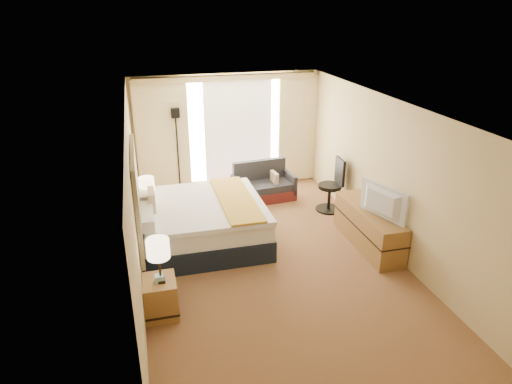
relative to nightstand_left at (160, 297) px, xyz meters
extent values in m
cube|color=#5B1E1A|center=(1.87, 1.05, -0.28)|extent=(4.20, 7.00, 0.02)
cube|color=silver|center=(1.87, 1.05, 2.33)|extent=(4.20, 7.00, 0.02)
cube|color=tan|center=(1.87, 4.55, 1.02)|extent=(4.20, 0.02, 2.60)
cube|color=tan|center=(1.87, -2.45, 1.02)|extent=(4.20, 0.02, 2.60)
cube|color=tan|center=(-0.23, 1.05, 1.02)|extent=(0.02, 7.00, 2.60)
cube|color=tan|center=(3.97, 1.05, 1.02)|extent=(0.02, 7.00, 2.60)
cube|color=black|center=(-0.19, 1.25, 1.01)|extent=(0.06, 1.85, 1.50)
cube|color=brown|center=(0.00, 0.00, 0.00)|extent=(0.45, 0.52, 0.55)
cube|color=brown|center=(0.00, 2.50, 0.00)|extent=(0.45, 0.52, 0.55)
cube|color=brown|center=(3.70, 1.05, 0.07)|extent=(0.50, 1.80, 0.70)
cube|color=white|center=(2.12, 4.52, 1.04)|extent=(2.30, 0.02, 2.30)
cube|color=beige|center=(0.42, 4.43, 0.99)|extent=(1.15, 0.09, 2.50)
cube|color=beige|center=(3.52, 4.43, 0.99)|extent=(0.90, 0.09, 2.50)
cube|color=white|center=(2.12, 4.48, 0.99)|extent=(1.55, 0.04, 2.50)
cube|color=tan|center=(1.87, 4.39, 2.25)|extent=(4.00, 0.16, 0.12)
cube|color=black|center=(0.82, 1.90, -0.09)|extent=(2.26, 2.05, 0.38)
cube|color=silver|center=(0.82, 1.90, 0.26)|extent=(2.21, 1.99, 0.32)
cube|color=silver|center=(0.91, 1.90, 0.45)|extent=(2.07, 2.07, 0.08)
cube|color=gold|center=(1.49, 1.90, 0.51)|extent=(0.59, 2.07, 0.04)
cube|color=silver|center=(-0.12, 1.40, 0.59)|extent=(0.30, 0.84, 0.19)
cube|color=silver|center=(-0.12, 2.40, 0.59)|extent=(0.30, 0.84, 0.19)
cube|color=beige|center=(0.03, 1.90, 0.63)|extent=(0.11, 0.45, 0.39)
cube|color=maroon|center=(2.45, 3.50, -0.16)|extent=(1.37, 0.82, 0.23)
cube|color=#292A2E|center=(2.46, 3.45, 0.03)|extent=(1.26, 0.67, 0.15)
cube|color=#292A2E|center=(2.43, 3.78, 0.28)|extent=(1.22, 0.25, 0.51)
cube|color=#292A2E|center=(1.85, 3.44, 0.06)|extent=(0.16, 0.70, 0.42)
cube|color=#292A2E|center=(3.06, 3.56, 0.06)|extent=(0.16, 0.70, 0.42)
cube|color=beige|center=(2.69, 3.48, 0.19)|extent=(0.11, 0.33, 0.30)
cube|color=black|center=(0.72, 4.35, -0.26)|extent=(0.25, 0.25, 0.03)
cylinder|color=black|center=(0.72, 4.35, 0.62)|extent=(0.03, 0.03, 1.73)
cube|color=black|center=(0.72, 4.35, 1.57)|extent=(0.18, 0.18, 0.20)
cylinder|color=black|center=(3.62, 2.61, -0.26)|extent=(0.54, 0.54, 0.03)
cylinder|color=black|center=(3.62, 2.61, 0.01)|extent=(0.06, 0.06, 0.49)
cylinder|color=black|center=(3.62, 2.61, 0.25)|extent=(0.48, 0.48, 0.08)
cube|color=black|center=(3.81, 2.60, 0.57)|extent=(0.08, 0.43, 0.54)
cube|color=black|center=(0.03, -0.05, 0.30)|extent=(0.11, 0.11, 0.04)
cylinder|color=black|center=(0.03, -0.05, 0.51)|extent=(0.03, 0.03, 0.38)
cylinder|color=#FFE7BF|center=(0.03, -0.05, 0.79)|extent=(0.31, 0.31, 0.26)
cube|color=black|center=(-0.03, 2.45, 0.29)|extent=(0.10, 0.10, 0.04)
cylinder|color=black|center=(-0.03, 2.45, 0.49)|extent=(0.03, 0.03, 0.35)
cylinder|color=#FFE7BF|center=(-0.03, 2.45, 0.74)|extent=(0.28, 0.28, 0.24)
cube|color=#82B0CA|center=(0.01, -0.04, 0.33)|extent=(0.12, 0.12, 0.11)
cube|color=black|center=(0.11, 2.53, 0.31)|extent=(0.22, 0.19, 0.07)
imported|color=black|center=(3.65, 0.71, 0.70)|extent=(0.43, 0.95, 0.56)
camera|label=1|loc=(-0.05, -5.39, 3.77)|focal=32.00mm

